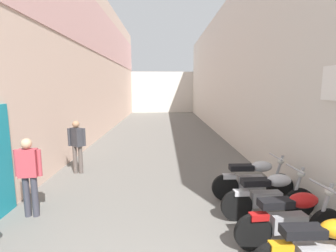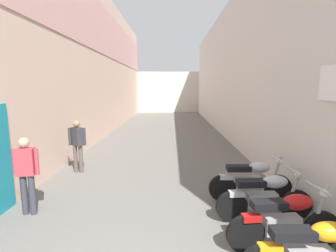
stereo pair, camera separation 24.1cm
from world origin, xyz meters
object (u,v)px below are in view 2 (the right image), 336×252
object	(u,v)px
motorcycle_third	(265,196)
pedestrian_mid_alley	(26,170)
pedestrian_further_down	(77,142)
motorcycle_second	(286,220)
motorcycle_fourth	(251,179)

from	to	relation	value
motorcycle_third	pedestrian_mid_alley	world-z (taller)	pedestrian_mid_alley
pedestrian_mid_alley	pedestrian_further_down	distance (m)	2.54
motorcycle_second	pedestrian_mid_alley	bearing A→B (deg)	167.13
motorcycle_second	pedestrian_further_down	distance (m)	5.82
motorcycle_fourth	pedestrian_further_down	size ratio (longest dim) A/B	1.18
pedestrian_mid_alley	pedestrian_further_down	bearing A→B (deg)	88.49
pedestrian_mid_alley	motorcycle_fourth	bearing A→B (deg)	8.21
motorcycle_third	motorcycle_fourth	xyz separation A→B (m)	(0.00, 0.86, 0.00)
motorcycle_fourth	pedestrian_further_down	bearing A→B (deg)	157.69
motorcycle_second	motorcycle_fourth	size ratio (longest dim) A/B	1.00
pedestrian_mid_alley	pedestrian_further_down	xyz separation A→B (m)	(0.07, 2.54, 0.00)
motorcycle_fourth	pedestrian_further_down	xyz separation A→B (m)	(-4.56, 1.87, 0.42)
motorcycle_second	motorcycle_third	bearing A→B (deg)	90.00
motorcycle_third	pedestrian_further_down	size ratio (longest dim) A/B	1.18
motorcycle_second	motorcycle_fourth	distance (m)	1.72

